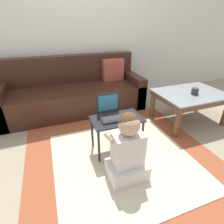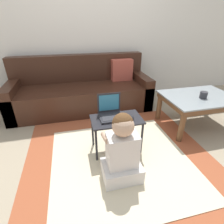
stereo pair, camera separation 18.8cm
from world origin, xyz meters
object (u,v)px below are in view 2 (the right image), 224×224
at_px(coffee_table, 199,101).
at_px(person_seated, 122,151).
at_px(laptop_desk, 116,123).
at_px(laptop, 111,113).
at_px(couch, 82,91).
at_px(cup_on_table, 204,95).
at_px(computer_mouse, 131,117).

distance_m(coffee_table, person_seated, 1.45).
height_order(laptop_desk, laptop, laptop).
relative_size(couch, cup_on_table, 24.07).
height_order(couch, laptop_desk, couch).
bearing_deg(laptop_desk, person_seated, -98.14).
height_order(couch, laptop, couch).
relative_size(laptop, cup_on_table, 2.80).
height_order(person_seated, cup_on_table, person_seated).
xyz_separation_m(coffee_table, laptop, (-1.27, -0.20, 0.07)).
xyz_separation_m(laptop, person_seated, (-0.01, -0.47, -0.14)).
height_order(coffee_table, person_seated, person_seated).
bearing_deg(laptop, person_seated, -91.14).
bearing_deg(coffee_table, cup_on_table, -96.26).
relative_size(couch, coffee_table, 2.37).
relative_size(couch, laptop_desk, 4.05).
bearing_deg(couch, computer_mouse, -72.32).
distance_m(computer_mouse, person_seated, 0.44).
xyz_separation_m(coffee_table, person_seated, (-1.28, -0.67, -0.07)).
height_order(laptop_desk, person_seated, person_seated).
xyz_separation_m(couch, person_seated, (0.20, -1.65, 0.03)).
bearing_deg(cup_on_table, laptop, -173.95).
xyz_separation_m(computer_mouse, cup_on_table, (1.07, 0.24, 0.06)).
height_order(coffee_table, laptop_desk, coffee_table).
bearing_deg(cup_on_table, coffee_table, 83.74).
distance_m(laptop_desk, laptop, 0.12).
height_order(coffee_table, laptop, laptop).
xyz_separation_m(coffee_table, cup_on_table, (-0.01, -0.07, 0.11)).
bearing_deg(couch, person_seated, -82.92).
relative_size(computer_mouse, cup_on_table, 1.03).
bearing_deg(coffee_table, couch, 146.64).
relative_size(coffee_table, laptop, 3.63).
bearing_deg(laptop_desk, couch, 102.02).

